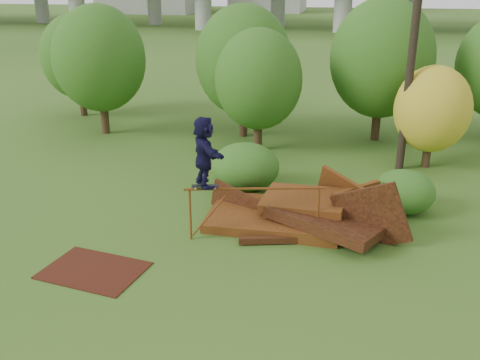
% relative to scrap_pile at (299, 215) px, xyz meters
% --- Properties ---
extents(ground, '(240.00, 240.00, 0.00)m').
position_rel_scrap_pile_xyz_m(ground, '(-0.70, -2.89, -0.36)').
color(ground, '#2D5116').
rests_on(ground, ground).
extents(scrap_pile, '(5.76, 3.44, 2.17)m').
position_rel_scrap_pile_xyz_m(scrap_pile, '(0.00, 0.00, 0.00)').
color(scrap_pile, '#411F0B').
rests_on(scrap_pile, ground).
extents(grind_rail, '(3.57, 0.93, 1.46)m').
position_rel_scrap_pile_xyz_m(grind_rail, '(-1.10, -0.97, 0.78)').
color(grind_rail, brown).
rests_on(grind_rail, ground).
extents(skateboard, '(0.71, 0.34, 0.07)m').
position_rel_scrap_pile_xyz_m(skateboard, '(-2.34, -1.28, 1.16)').
color(skateboard, black).
rests_on(skateboard, grind_rail).
extents(skater, '(1.36, 1.71, 1.82)m').
position_rel_scrap_pile_xyz_m(skater, '(-2.34, -1.28, 2.08)').
color(skater, black).
rests_on(skater, skateboard).
extents(flat_plate, '(2.53, 1.99, 0.03)m').
position_rel_scrap_pile_xyz_m(flat_plate, '(-4.52, -3.44, -0.34)').
color(flat_plate, '#39160C').
rests_on(flat_plate, ground).
extents(tree_0, '(3.94, 3.94, 5.55)m').
position_rel_scrap_pile_xyz_m(tree_0, '(-9.47, 7.79, 2.92)').
color(tree_0, black).
rests_on(tree_0, ground).
extents(tree_1, '(4.01, 4.01, 5.58)m').
position_rel_scrap_pile_xyz_m(tree_1, '(-3.36, 8.61, 2.91)').
color(tree_1, black).
rests_on(tree_1, ground).
extents(tree_2, '(3.40, 3.40, 4.80)m').
position_rel_scrap_pile_xyz_m(tree_2, '(-2.39, 6.78, 2.47)').
color(tree_2, black).
rests_on(tree_2, ground).
extents(tree_3, '(4.22, 4.22, 5.86)m').
position_rel_scrap_pile_xyz_m(tree_3, '(2.27, 9.21, 3.07)').
color(tree_3, black).
rests_on(tree_3, ground).
extents(tree_4, '(2.68, 2.68, 3.71)m').
position_rel_scrap_pile_xyz_m(tree_4, '(4.01, 5.99, 1.80)').
color(tree_4, black).
rests_on(tree_4, ground).
extents(tree_6, '(3.57, 3.57, 4.99)m').
position_rel_scrap_pile_xyz_m(tree_6, '(-11.98, 10.60, 2.57)').
color(tree_6, black).
rests_on(tree_6, ground).
extents(shrub_left, '(2.24, 2.06, 1.55)m').
position_rel_scrap_pile_xyz_m(shrub_left, '(-2.04, 2.46, 0.42)').
color(shrub_left, '#1C4E14').
rests_on(shrub_left, ground).
extents(shrub_right, '(1.82, 1.67, 1.29)m').
position_rel_scrap_pile_xyz_m(shrub_right, '(2.88, 1.62, 0.29)').
color(shrub_right, '#1C4E14').
rests_on(shrub_right, ground).
extents(utility_pole, '(1.40, 0.28, 10.76)m').
position_rel_scrap_pile_xyz_m(utility_pole, '(3.06, 5.54, 5.10)').
color(utility_pole, black).
rests_on(utility_pole, ground).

